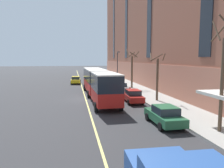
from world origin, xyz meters
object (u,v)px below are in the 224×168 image
(fire_hydrant, at_px, (130,89))
(city_bus, at_px, (98,82))
(parked_car_green_0, at_px, (165,115))
(parked_car_white_1, at_px, (103,77))
(street_tree_mid_block, at_px, (157,76))
(street_tree_near_corner, at_px, (223,75))
(street_lamp, at_px, (118,64))
(parked_car_silver_2, at_px, (120,87))
(street_tree_far_uptown, at_px, (132,68))
(taxi_cab, at_px, (76,80))
(parked_car_red_3, at_px, (133,96))

(fire_hydrant, bearing_deg, city_bus, -140.77)
(parked_car_green_0, height_order, parked_car_white_1, same)
(parked_car_green_0, height_order, fire_hydrant, parked_car_green_0)
(street_tree_mid_block, xyz_separation_m, fire_hydrant, (-1.27, 8.11, -2.66))
(city_bus, height_order, street_tree_mid_block, street_tree_mid_block)
(parked_car_green_0, relative_size, street_tree_near_corner, 0.56)
(street_tree_mid_block, height_order, street_lamp, street_lamp)
(parked_car_silver_2, height_order, street_tree_mid_block, street_tree_mid_block)
(parked_car_green_0, xyz_separation_m, fire_hydrant, (1.77, 17.40, -0.29))
(city_bus, bearing_deg, street_tree_near_corner, -65.85)
(city_bus, height_order, parked_car_green_0, city_bus)
(parked_car_silver_2, bearing_deg, parked_car_green_0, -90.43)
(street_tree_mid_block, relative_size, street_tree_far_uptown, 0.85)
(city_bus, distance_m, street_tree_far_uptown, 10.79)
(parked_car_green_0, height_order, street_lamp, street_lamp)
(city_bus, bearing_deg, taxi_cab, 99.03)
(street_tree_mid_block, height_order, fire_hydrant, street_tree_mid_block)
(street_tree_near_corner, height_order, fire_hydrant, street_tree_near_corner)
(parked_car_white_1, distance_m, street_tree_far_uptown, 15.88)
(parked_car_silver_2, relative_size, street_tree_near_corner, 0.60)
(parked_car_red_3, distance_m, street_tree_far_uptown, 12.59)
(parked_car_white_1, relative_size, street_tree_far_uptown, 0.62)
(street_tree_near_corner, height_order, street_tree_far_uptown, street_tree_near_corner)
(parked_car_green_0, height_order, parked_car_red_3, same)
(parked_car_red_3, relative_size, street_tree_near_corner, 0.59)
(fire_hydrant, bearing_deg, street_tree_mid_block, -81.12)
(street_tree_far_uptown, distance_m, fire_hydrant, 4.91)
(city_bus, height_order, parked_car_red_3, city_bus)
(parked_car_silver_2, distance_m, street_tree_near_corner, 20.23)
(taxi_cab, distance_m, street_lamp, 9.42)
(taxi_cab, distance_m, fire_hydrant, 15.25)
(parked_car_green_0, distance_m, taxi_cab, 30.86)
(taxi_cab, xyz_separation_m, fire_hydrant, (8.36, -12.74, -0.29))
(street_tree_mid_block, bearing_deg, taxi_cab, 114.79)
(city_bus, height_order, taxi_cab, city_bus)
(taxi_cab, xyz_separation_m, street_lamp, (8.46, -2.35, 3.40))
(parked_car_green_0, height_order, taxi_cab, same)
(parked_car_white_1, distance_m, parked_car_silver_2, 19.16)
(taxi_cab, bearing_deg, parked_car_green_0, -77.66)
(fire_hydrant, bearing_deg, parked_car_red_3, -102.56)
(parked_car_white_1, relative_size, taxi_cab, 0.94)
(parked_car_white_1, bearing_deg, taxi_cab, -137.02)
(parked_car_green_0, relative_size, street_lamp, 0.68)
(street_lamp, bearing_deg, street_tree_far_uptown, -80.17)
(parked_car_red_3, relative_size, street_tree_far_uptown, 0.68)
(city_bus, xyz_separation_m, fire_hydrant, (5.61, 4.58, -1.66))
(fire_hydrant, bearing_deg, taxi_cab, 123.27)
(parked_car_silver_2, height_order, street_tree_far_uptown, street_tree_far_uptown)
(fire_hydrant, bearing_deg, street_tree_far_uptown, 70.61)
(parked_car_red_3, bearing_deg, parked_car_silver_2, 88.57)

